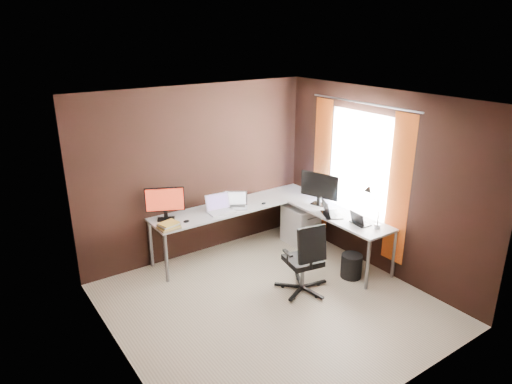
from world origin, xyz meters
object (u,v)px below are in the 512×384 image
laptop_white (220,208)px  laptop_black_big (330,212)px  laptop_black_small (359,221)px  wastebasket (351,266)px  drawer_pedestal (300,225)px  book_stack (169,226)px  laptop_silver (236,204)px  desk_lamp (372,203)px  office_chair (304,271)px  monitor_right (319,187)px  monitor_left (165,202)px

laptop_white → laptop_black_big: size_ratio=0.94×
laptop_black_small → wastebasket: laptop_black_small is taller
drawer_pedestal → laptop_white: bearing=167.3°
laptop_white → book_stack: bearing=-166.4°
laptop_silver → desk_lamp: 1.98m
laptop_white → laptop_black_small: (1.31, -1.47, -0.01)m
laptop_black_small → desk_lamp: (0.03, -0.17, 0.32)m
wastebasket → laptop_black_big: bearing=86.6°
office_chair → wastebasket: office_chair is taller
book_stack → monitor_right: bearing=-12.4°
laptop_silver → office_chair: bearing=-52.5°
drawer_pedestal → desk_lamp: 1.56m
book_stack → monitor_left: bearing=72.3°
laptop_black_small → book_stack: bearing=64.3°
laptop_black_small → office_chair: (-0.91, 0.04, -0.49)m
drawer_pedestal → book_stack: 2.20m
laptop_silver → desk_lamp: size_ratio=0.71×
drawer_pedestal → desk_lamp: (0.05, -1.34, 0.79)m
wastebasket → office_chair: bearing=172.7°
laptop_silver → laptop_black_small: 1.80m
office_chair → book_stack: bearing=144.8°
book_stack → laptop_black_big: bearing=-23.0°
book_stack → desk_lamp: 2.67m
drawer_pedestal → wastebasket: size_ratio=1.82×
monitor_right → laptop_black_big: monitor_right is taller
drawer_pedestal → book_stack: size_ratio=2.08×
monitor_right → monitor_left: bearing=49.5°
desk_lamp → monitor_right: bearing=109.1°
monitor_left → drawer_pedestal: bearing=12.8°
desk_lamp → office_chair: bearing=-173.3°
laptop_black_big → office_chair: (-0.80, -0.41, -0.50)m
monitor_left → wastebasket: monitor_left is taller
monitor_right → laptop_silver: bearing=39.3°
drawer_pedestal → laptop_black_small: 1.27m
monitor_right → desk_lamp: (-0.00, -1.01, 0.08)m
laptop_white → laptop_black_big: laptop_white is taller
laptop_black_small → book_stack: laptop_black_small is taller
drawer_pedestal → office_chair: (-0.89, -1.13, -0.02)m
desk_lamp → laptop_silver: bearing=142.0°
book_stack → drawer_pedestal: bearing=-4.0°
wastebasket → laptop_silver: bearing=119.8°
laptop_silver → wastebasket: laptop_silver is taller
monitor_right → desk_lamp: bearing=160.0°
laptop_black_big → wastebasket: (-0.03, -0.51, -0.62)m
drawer_pedestal → monitor_right: bearing=-81.0°
laptop_white → laptop_black_small: bearing=-44.0°
laptop_white → office_chair: size_ratio=0.40×
laptop_black_small → desk_lamp: 0.36m
laptop_black_big → monitor_left: bearing=85.7°
monitor_right → book_stack: (-2.20, 0.48, -0.24)m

